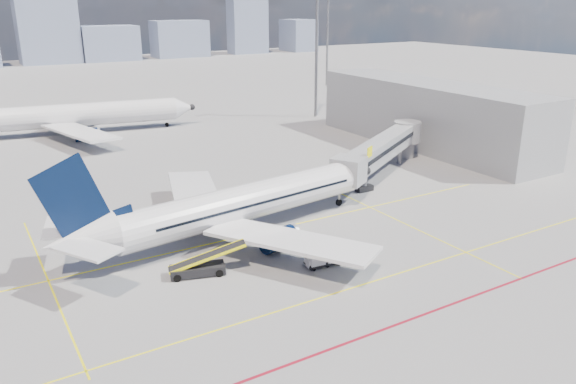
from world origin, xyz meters
name	(u,v)px	position (x,y,z in m)	size (l,w,h in m)	color
ground	(303,262)	(0.00, 0.00, 0.00)	(420.00, 420.00, 0.00)	gray
apron_markings	(323,282)	(-0.58, -3.91, 0.01)	(90.00, 35.12, 0.01)	#FFF50D
jet_bridge	(385,147)	(23.51, 16.91, 3.74)	(23.55, 15.78, 6.30)	#999DA2
terminal_block	(428,114)	(39.95, 26.00, 5.00)	(10.00, 42.00, 10.00)	#999DA2
floodlight_mast_ne	(317,47)	(38.00, 55.00, 13.59)	(3.20, 0.61, 25.45)	slate
floodlight_mast_far	(328,34)	(65.00, 90.00, 13.59)	(3.20, 0.61, 25.45)	slate
main_aircraft	(235,206)	(-2.51, 8.36, 3.22)	(36.81, 31.96, 10.87)	silver
second_aircraft	(75,115)	(-6.38, 63.53, 3.22)	(41.16, 35.65, 12.07)	silver
baggage_tug	(316,259)	(0.51, -1.24, 0.68)	(2.19, 1.53, 1.41)	silver
cargo_dolly	(324,255)	(1.21, -1.39, 0.96)	(3.33, 1.74, 1.76)	black
belt_loader	(199,267)	(-8.81, 2.52, 0.69)	(6.65, 3.25, 2.68)	black
ramp_worker	(357,253)	(3.90, -2.64, 1.00)	(0.73, 0.48, 2.00)	#ECF319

